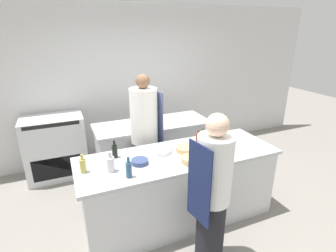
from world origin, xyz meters
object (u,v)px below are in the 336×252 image
bottle_cooking_oil (83,165)px  bowl_mixing_large (140,162)px  bowl_ceramic_blue (187,149)px  oven_range (56,147)px  chef_at_prep_near (212,194)px  chef_at_stove (145,137)px  bottle_olive_oil (129,169)px  bottle_wine (115,151)px  bowl_prep_small (191,160)px  bottle_water (203,136)px  bottle_sauce (111,164)px  bottle_vinegar (198,139)px  bowl_wooden_salad (161,151)px

bottle_cooking_oil → bowl_mixing_large: bearing=-5.4°
bowl_mixing_large → bowl_ceramic_blue: (0.64, 0.08, 0.01)m
oven_range → chef_at_prep_near: 2.92m
chef_at_stove → bottle_olive_oil: size_ratio=7.76×
bottle_wine → chef_at_prep_near: bearing=-53.5°
bowl_mixing_large → bowl_prep_small: bearing=-19.7°
oven_range → bottle_water: bearing=-39.2°
chef_at_prep_near → bowl_mixing_large: chef_at_prep_near is taller
oven_range → bottle_wine: 1.76m
chef_at_prep_near → bottle_sauce: size_ratio=7.30×
bottle_vinegar → bottle_wine: bearing=176.3°
oven_range → bottle_water: bottle_water is taller
bowl_wooden_salad → bowl_prep_small: bearing=-58.1°
bottle_cooking_oil → bowl_prep_small: (1.17, -0.26, -0.05)m
bottle_olive_oil → bowl_mixing_large: bottle_olive_oil is taller
chef_at_prep_near → bottle_water: bearing=-33.7°
chef_at_stove → bottle_wine: (-0.54, -0.52, 0.11)m
bowl_ceramic_blue → bowl_wooden_salad: size_ratio=1.03×
bottle_sauce → bottle_water: 1.35m
bowl_ceramic_blue → bottle_vinegar: bearing=26.2°
chef_at_stove → bowl_mixing_large: chef_at_stove is taller
bottle_vinegar → bottle_wine: 1.10m
bottle_olive_oil → bottle_sauce: bearing=127.8°
chef_at_stove → bowl_wooden_salad: bearing=-11.1°
bowl_mixing_large → bowl_prep_small: bowl_prep_small is taller
bottle_sauce → bowl_wooden_salad: bottle_sauce is taller
bottle_sauce → bowl_mixing_large: (0.34, 0.04, -0.07)m
chef_at_prep_near → bowl_mixing_large: bearing=26.3°
oven_range → chef_at_prep_near: chef_at_prep_near is taller
oven_range → bottle_olive_oil: size_ratio=4.50×
bottle_olive_oil → bottle_cooking_oil: 0.51m
bottle_cooking_oil → bowl_ceramic_blue: (1.25, 0.03, -0.05)m
bottle_water → bowl_mixing_large: (-0.98, -0.27, -0.05)m
bottle_cooking_oil → bottle_sauce: 0.29m
bottle_cooking_oil → bowl_wooden_salad: (0.93, 0.12, -0.06)m
chef_at_prep_near → bowl_ceramic_blue: bearing=-17.5°
bottle_water → bowl_wooden_salad: (-0.65, -0.10, -0.05)m
bottle_wine → bowl_prep_small: bearing=-30.8°
chef_at_stove → bowl_prep_small: chef_at_stove is taller
chef_at_prep_near → bottle_olive_oil: 0.88m
chef_at_prep_near → bottle_wine: 1.25m
chef_at_prep_near → bottle_vinegar: chef_at_prep_near is taller
chef_at_stove → bottle_cooking_oil: bearing=-63.2°
bottle_water → bottle_wine: bearing=-179.7°
bowl_wooden_salad → bottle_sauce: bearing=-161.9°
oven_range → bowl_ceramic_blue: oven_range is taller
bowl_ceramic_blue → bowl_wooden_salad: 0.33m
chef_at_prep_near → bowl_ceramic_blue: chef_at_prep_near is taller
bottle_olive_oil → bottle_cooking_oil: bearing=145.7°
bowl_mixing_large → bowl_ceramic_blue: bowl_ceramic_blue is taller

